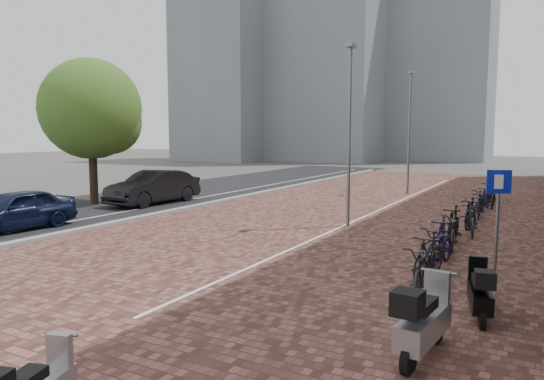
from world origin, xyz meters
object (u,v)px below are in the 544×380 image
Objects in this scene: scooter_front at (424,319)px; car_dark at (154,187)px; parking_sign at (498,207)px; scooter_mid at (480,291)px; car_navy at (14,210)px.

car_dark is at bearing 149.93° from scooter_front.
car_dark is at bearing 137.65° from parking_sign.
car_dark is 17.28m from scooter_mid.
scooter_front is at bearing -32.60° from car_dark.
parking_sign is (15.10, -5.71, 0.88)m from car_dark.
scooter_mid is at bearing -111.63° from parking_sign.
parking_sign reaches higher than scooter_front.
scooter_front is 2.17m from scooter_mid.
parking_sign reaches higher than scooter_mid.
parking_sign is (0.51, 4.78, 1.06)m from scooter_front.
car_dark is at bearing 95.69° from car_navy.
scooter_mid is 2.91m from parking_sign.
scooter_front is at bearing -115.97° from scooter_mid.
scooter_front is (14.27, -3.30, -0.09)m from car_navy.
car_navy is 14.83m from scooter_mid.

